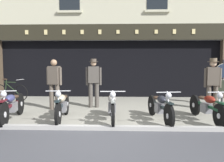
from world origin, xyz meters
The scene contains 13 objects.
ground centered at (0.00, -0.98, -0.04)m, with size 22.90×22.00×0.18m.
shop_facade centered at (0.00, 7.03, 1.65)m, with size 11.20×4.42×5.95m.
motorcycle_left centered at (-2.50, 0.88, 0.43)m, with size 0.62×2.09×0.93m.
motorcycle_center_left centered at (-1.12, 0.96, 0.42)m, with size 0.62×2.01×0.92m.
motorcycle_center centered at (0.27, 0.92, 0.43)m, with size 0.62×2.08×0.92m.
motorcycle_center_right centered at (1.59, 0.94, 0.42)m, with size 0.62×2.04×0.90m.
motorcycle_right centered at (2.88, 1.00, 0.42)m, with size 0.62×2.04×0.91m.
salesman_left centered at (-1.74, 2.38, 0.95)m, with size 0.55×0.30×1.71m.
shopkeeper_center centered at (-0.45, 2.80, 0.96)m, with size 0.56×0.33×1.74m.
salesman_right centered at (3.62, 2.53, 0.99)m, with size 0.56×0.37×1.75m.
tyre_sign_pole centered at (4.32, 3.34, 0.98)m, with size 0.54×0.06×1.71m.
advert_board_near centered at (-1.53, 5.40, 1.63)m, with size 0.70×0.03×0.96m.
leaning_bicycle centered at (-4.23, 4.27, 0.37)m, with size 1.72×0.60×0.93m.
Camera 1 is at (0.50, -5.33, 1.64)m, focal length 36.89 mm.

